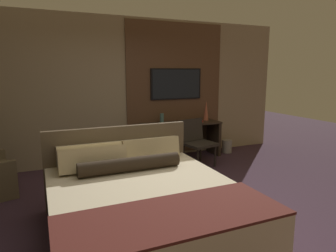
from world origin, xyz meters
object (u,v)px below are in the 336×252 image
at_px(desk_chair, 196,138).
at_px(waste_bin, 227,146).
at_px(bed, 142,206).
at_px(desk, 181,134).
at_px(book, 197,121).
at_px(vase_tall, 206,110).
at_px(tv, 176,84).
at_px(vase_short, 162,118).

xyz_separation_m(desk_chair, waste_bin, (1.06, 0.51, -0.38)).
xyz_separation_m(bed, waste_bin, (2.81, 2.50, -0.20)).
bearing_deg(desk, bed, -123.56).
xyz_separation_m(desk, book, (0.35, -0.06, 0.26)).
distance_m(bed, vase_tall, 3.54).
height_order(tv, desk_chair, tv).
relative_size(desk_chair, waste_bin, 3.13).
relative_size(vase_short, waste_bin, 0.70).
bearing_deg(vase_short, desk_chair, -55.96).
xyz_separation_m(tv, vase_tall, (0.61, -0.20, -0.56)).
height_order(tv, waste_bin, tv).
height_order(desk, waste_bin, desk).
bearing_deg(book, desk, 170.42).
height_order(book, waste_bin, book).
relative_size(bed, waste_bin, 7.90).
height_order(tv, vase_tall, tv).
distance_m(bed, book, 3.27).
distance_m(book, waste_bin, 0.97).
xyz_separation_m(vase_tall, book, (-0.26, -0.09, -0.20)).
bearing_deg(desk_chair, desk, 82.02).
height_order(desk, vase_tall, vase_tall).
height_order(bed, waste_bin, bed).
xyz_separation_m(desk_chair, vase_short, (-0.43, 0.64, 0.32)).
bearing_deg(vase_short, vase_tall, -1.95).
distance_m(desk_chair, vase_tall, 0.94).
bearing_deg(vase_tall, book, -161.60).
distance_m(desk, vase_tall, 0.76).
bearing_deg(waste_bin, desk, 176.35).
relative_size(bed, desk_chair, 2.53).
xyz_separation_m(tv, vase_short, (-0.39, -0.16, -0.68)).
height_order(bed, vase_short, bed).
bearing_deg(desk_chair, tv, 80.86).
distance_m(vase_short, waste_bin, 1.66).
height_order(vase_tall, vase_short, vase_tall).
distance_m(vase_short, book, 0.76).
height_order(tv, book, tv).
height_order(desk_chair, vase_tall, vase_tall).
relative_size(vase_tall, vase_short, 2.16).
xyz_separation_m(bed, vase_short, (1.32, 2.64, 0.50)).
bearing_deg(tv, waste_bin, -15.07).
distance_m(vase_tall, waste_bin, 0.95).
bearing_deg(vase_tall, bed, -131.72).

